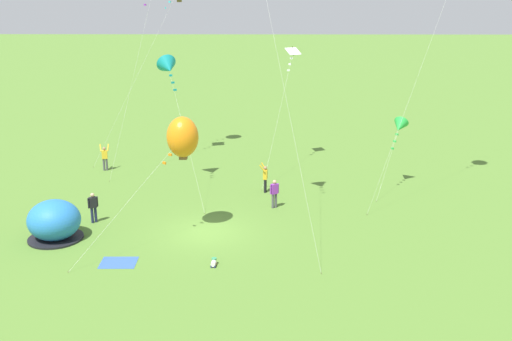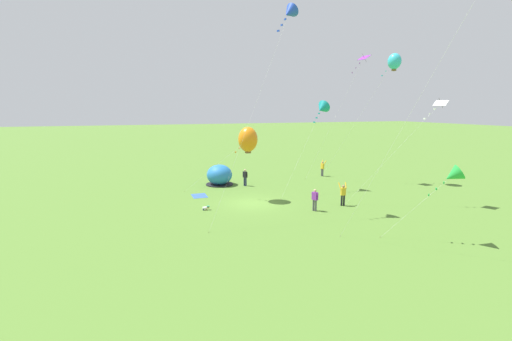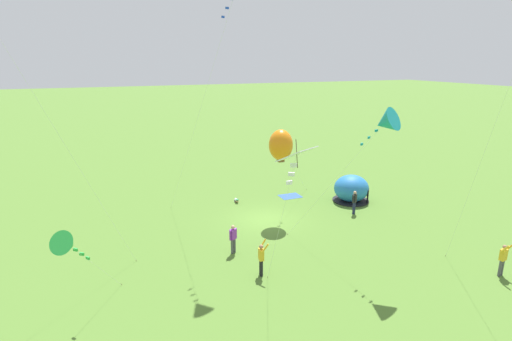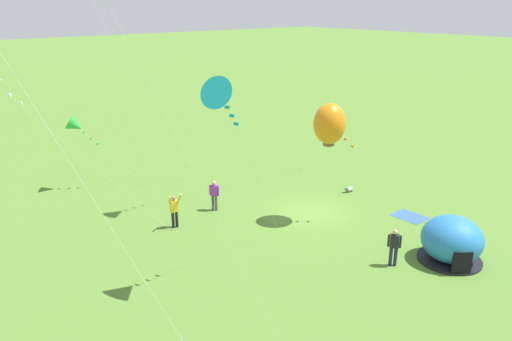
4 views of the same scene
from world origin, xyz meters
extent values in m
plane|color=#517A2D|center=(0.00, 0.00, 0.00)|extent=(300.00, 300.00, 0.00)
ellipsoid|color=#2672BF|center=(-7.73, -0.92, 1.05)|extent=(2.70, 2.60, 2.10)
cylinder|color=black|center=(-7.73, -0.92, 0.05)|extent=(2.81, 2.81, 0.10)
cube|color=black|center=(-8.71, -0.11, 0.55)|extent=(0.60, 0.69, 1.10)
cube|color=#3359A5|center=(-3.82, -3.70, 0.01)|extent=(1.72, 1.32, 0.01)
cylinder|color=white|center=(0.71, -4.08, 0.17)|extent=(0.24, 0.33, 0.22)
sphere|color=#9E7051|center=(0.73, -3.82, 0.20)|extent=(0.19, 0.19, 0.19)
cylinder|color=#338C59|center=(0.73, -3.82, 0.29)|extent=(0.24, 0.24, 0.06)
cylinder|color=#9E7051|center=(0.62, -3.95, 0.09)|extent=(0.07, 0.07, 0.17)
cylinder|color=#9E7051|center=(0.82, -3.96, 0.09)|extent=(0.07, 0.07, 0.17)
cylinder|color=navy|center=(0.62, -4.19, 0.07)|extent=(0.09, 0.09, 0.13)
cylinder|color=navy|center=(0.78, -4.20, 0.07)|extent=(0.09, 0.09, 0.13)
cylinder|color=#4C4C51|center=(3.61, 3.82, 0.44)|extent=(0.15, 0.15, 0.88)
cylinder|color=#4C4C51|center=(3.78, 3.92, 0.44)|extent=(0.15, 0.15, 0.88)
cube|color=purple|center=(3.70, 3.87, 1.18)|extent=(0.45, 0.39, 0.60)
sphere|color=tan|center=(3.70, 3.87, 1.61)|extent=(0.22, 0.22, 0.22)
cylinder|color=purple|center=(3.48, 3.75, 1.18)|extent=(0.09, 0.09, 0.58)
cylinder|color=purple|center=(3.92, 3.99, 1.18)|extent=(0.09, 0.09, 0.58)
cylinder|color=#1E2347|center=(-6.27, 1.48, 0.44)|extent=(0.15, 0.15, 0.88)
cylinder|color=#1E2347|center=(-6.43, 1.36, 0.44)|extent=(0.15, 0.15, 0.88)
cube|color=black|center=(-6.35, 1.42, 1.18)|extent=(0.45, 0.42, 0.60)
sphere|color=tan|center=(-6.35, 1.42, 1.61)|extent=(0.22, 0.22, 0.22)
cylinder|color=black|center=(-6.15, 1.57, 1.18)|extent=(0.09, 0.09, 0.58)
cylinder|color=black|center=(-6.55, 1.27, 1.18)|extent=(0.09, 0.09, 0.58)
cylinder|color=black|center=(3.15, 6.63, 0.44)|extent=(0.15, 0.15, 0.88)
cylinder|color=black|center=(3.19, 6.83, 0.44)|extent=(0.15, 0.15, 0.88)
cube|color=gold|center=(3.17, 6.73, 1.18)|extent=(0.30, 0.41, 0.60)
sphere|color=#9E7051|center=(3.17, 6.73, 1.61)|extent=(0.22, 0.22, 0.22)
cylinder|color=gold|center=(2.98, 6.50, 1.64)|extent=(0.38, 0.09, 0.50)
cylinder|color=gold|center=(3.07, 7.02, 1.64)|extent=(0.39, 0.21, 0.50)
cylinder|color=#4C4C51|center=(-8.35, 11.42, 0.44)|extent=(0.15, 0.15, 0.88)
cylinder|color=#4C4C51|center=(-8.15, 11.45, 0.44)|extent=(0.15, 0.15, 0.88)
cube|color=gold|center=(-8.25, 11.43, 1.18)|extent=(0.42, 0.30, 0.60)
sphere|color=#9E7051|center=(-8.25, 11.43, 1.61)|extent=(0.22, 0.22, 0.22)
cylinder|color=gold|center=(-8.54, 11.54, 1.64)|extent=(0.21, 0.39, 0.50)
cylinder|color=gold|center=(-8.01, 11.63, 1.64)|extent=(0.09, 0.38, 0.50)
cylinder|color=silver|center=(-1.62, 5.41, 3.89)|extent=(2.59, 5.22, 7.79)
cylinder|color=brown|center=(-0.33, 2.80, 0.03)|extent=(0.03, 0.03, 0.06)
cone|color=teal|center=(-2.91, 8.01, 7.78)|extent=(1.73, 1.79, 1.53)
cube|color=teal|center=(-2.72, 7.62, 7.32)|extent=(0.21, 0.11, 0.12)
cube|color=teal|center=(-2.56, 7.29, 6.92)|extent=(0.21, 0.14, 0.12)
cube|color=teal|center=(-2.39, 6.97, 6.52)|extent=(0.21, 0.14, 0.12)
cylinder|color=silver|center=(-3.49, -2.35, 2.61)|extent=(4.82, 4.80, 5.23)
cylinder|color=brown|center=(-5.89, -4.75, 0.03)|extent=(0.03, 0.03, 0.06)
ellipsoid|color=orange|center=(-1.08, 0.04, 5.23)|extent=(1.62, 1.62, 2.10)
cube|color=brown|center=(-1.08, 0.04, 4.21)|extent=(0.41, 0.41, 0.29)
cube|color=orange|center=(-1.39, -0.27, 4.81)|extent=(0.17, 0.19, 0.12)
cube|color=orange|center=(-1.66, -0.54, 4.45)|extent=(0.21, 0.14, 0.12)
cube|color=orange|center=(-1.93, -0.80, 4.09)|extent=(0.20, 0.16, 0.12)
cylinder|color=silver|center=(-6.27, 14.26, 6.24)|extent=(6.16, 4.16, 12.48)
cylinder|color=brown|center=(-9.34, 12.18, 0.03)|extent=(0.03, 0.03, 0.06)
cube|color=brown|center=(-3.19, 16.33, 11.65)|extent=(0.33, 0.33, 0.24)
cube|color=#33B7D1|center=(-3.84, 15.89, 11.56)|extent=(0.20, 0.17, 0.12)
cube|color=#33B7D1|center=(-4.14, 15.69, 11.14)|extent=(0.13, 0.21, 0.12)
cylinder|color=silver|center=(10.86, 6.58, 2.00)|extent=(1.87, 3.22, 4.01)
cylinder|color=brown|center=(9.93, 4.98, 0.03)|extent=(0.03, 0.03, 0.06)
cone|color=green|center=(11.79, 8.19, 4.01)|extent=(1.42, 1.52, 1.24)
cube|color=green|center=(11.57, 7.81, 3.56)|extent=(0.18, 0.18, 0.12)
cube|color=green|center=(11.38, 7.49, 3.18)|extent=(0.20, 0.16, 0.12)
cube|color=green|center=(11.20, 7.17, 2.80)|extent=(0.17, 0.19, 0.12)
cylinder|color=silver|center=(-5.91, 11.21, 6.44)|extent=(2.85, 4.82, 12.89)
cylinder|color=brown|center=(-7.33, 8.81, 0.03)|extent=(0.03, 0.03, 0.06)
cube|color=purple|center=(-5.05, 12.67, 11.43)|extent=(0.19, 0.18, 0.12)
cylinder|color=silver|center=(11.87, 4.86, 7.74)|extent=(5.77, 4.24, 15.49)
cylinder|color=brown|center=(8.99, 2.74, 0.03)|extent=(0.03, 0.03, 0.06)
cylinder|color=silver|center=(4.05, 10.51, 4.10)|extent=(2.21, 6.87, 8.20)
cylinder|color=brown|center=(2.95, 7.08, 0.03)|extent=(0.03, 0.03, 0.06)
cube|color=white|center=(5.15, 13.94, 8.19)|extent=(1.22, 1.18, 0.44)
cylinder|color=#332314|center=(5.15, 13.94, 8.20)|extent=(0.14, 0.38, 0.76)
cube|color=white|center=(5.02, 13.52, 7.74)|extent=(0.21, 0.10, 0.12)
cube|color=white|center=(4.91, 13.17, 7.36)|extent=(0.20, 0.16, 0.12)
cube|color=white|center=(4.79, 12.82, 6.98)|extent=(0.20, 0.07, 0.12)
cylinder|color=silver|center=(4.15, -1.40, 7.22)|extent=(3.07, 6.74, 14.45)
cylinder|color=brown|center=(5.68, -4.77, 0.03)|extent=(0.03, 0.03, 0.06)
camera|label=1|loc=(2.98, -29.48, 12.36)|focal=42.00mm
camera|label=2|loc=(26.16, -8.72, 7.76)|focal=24.00mm
camera|label=3|loc=(10.38, 23.69, 10.78)|focal=28.00mm
camera|label=4|loc=(-17.43, 18.53, 11.05)|focal=35.00mm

